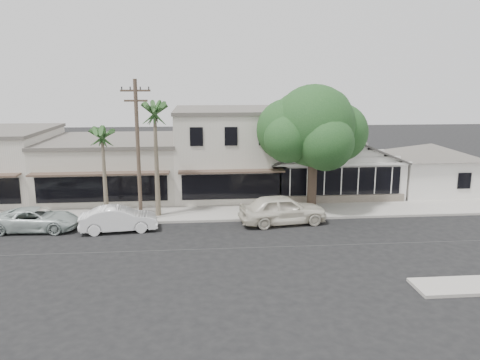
{
  "coord_description": "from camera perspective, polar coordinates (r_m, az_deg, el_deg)",
  "views": [
    {
      "loc": [
        -5.28,
        -23.89,
        8.87
      ],
      "look_at": [
        -2.59,
        6.0,
        2.5
      ],
      "focal_mm": 35.0,
      "sensor_mm": 36.0,
      "label": 1
    }
  ],
  "objects": [
    {
      "name": "shade_tree",
      "position": [
        32.46,
        8.77,
        6.28
      ],
      "size": [
        7.83,
        7.08,
        8.69
      ],
      "rotation": [
        0.0,
        0.0,
        -0.26
      ],
      "color": "#4E3B2F",
      "rests_on": "ground"
    },
    {
      "name": "palm_mid",
      "position": [
        30.3,
        -16.46,
        5.12
      ],
      "size": [
        2.53,
        2.53,
        6.46
      ],
      "color": "#726651",
      "rests_on": "ground"
    },
    {
      "name": "side_cottage",
      "position": [
        40.6,
        22.04,
        0.64
      ],
      "size": [
        6.0,
        6.0,
        3.0
      ],
      "primitive_type": "cube",
      "color": "silver",
      "rests_on": "ground"
    },
    {
      "name": "palm_east",
      "position": [
        30.38,
        -10.36,
        8.02
      ],
      "size": [
        2.64,
        2.64,
        8.0
      ],
      "color": "#726651",
      "rests_on": "ground"
    },
    {
      "name": "corner_shop",
      "position": [
        38.3,
        10.51,
        2.39
      ],
      "size": [
        10.4,
        8.6,
        5.1
      ],
      "color": "silver",
      "rests_on": "ground"
    },
    {
      "name": "sidewalk_north",
      "position": [
        31.99,
        -9.84,
        -4.15
      ],
      "size": [
        90.0,
        3.5,
        0.15
      ],
      "primitive_type": "cube",
      "color": "#9E9991",
      "rests_on": "ground"
    },
    {
      "name": "utility_pole",
      "position": [
        29.61,
        -12.33,
        3.78
      ],
      "size": [
        1.8,
        0.24,
        9.0
      ],
      "color": "brown",
      "rests_on": "ground"
    },
    {
      "name": "row_building_midnear",
      "position": [
        38.59,
        -15.09,
        1.46
      ],
      "size": [
        10.0,
        10.0,
        4.2
      ],
      "primitive_type": "cube",
      "color": "#B3AFA1",
      "rests_on": "ground"
    },
    {
      "name": "car_1",
      "position": [
        29.08,
        -14.58,
        -4.62
      ],
      "size": [
        4.72,
        2.12,
        1.5
      ],
      "primitive_type": "imported",
      "rotation": [
        0.0,
        0.0,
        1.69
      ],
      "color": "white",
      "rests_on": "ground"
    },
    {
      "name": "ground",
      "position": [
        26.03,
        6.95,
        -8.04
      ],
      "size": [
        140.0,
        140.0,
        0.0
      ],
      "primitive_type": "plane",
      "color": "black",
      "rests_on": "ground"
    },
    {
      "name": "car_2",
      "position": [
        30.86,
        -23.62,
        -4.41
      ],
      "size": [
        5.1,
        2.55,
        1.39
      ],
      "primitive_type": "imported",
      "rotation": [
        0.0,
        0.0,
        1.52
      ],
      "color": "#B0BEBA",
      "rests_on": "ground"
    },
    {
      "name": "row_building_near",
      "position": [
        37.88,
        -1.63,
        3.45
      ],
      "size": [
        8.0,
        10.0,
        6.5
      ],
      "primitive_type": "cube",
      "color": "beige",
      "rests_on": "ground"
    },
    {
      "name": "car_0",
      "position": [
        29.67,
        5.22,
        -3.58
      ],
      "size": [
        5.73,
        2.94,
        1.87
      ],
      "primitive_type": "imported",
      "rotation": [
        0.0,
        0.0,
        1.71
      ],
      "color": "silver",
      "rests_on": "ground"
    }
  ]
}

